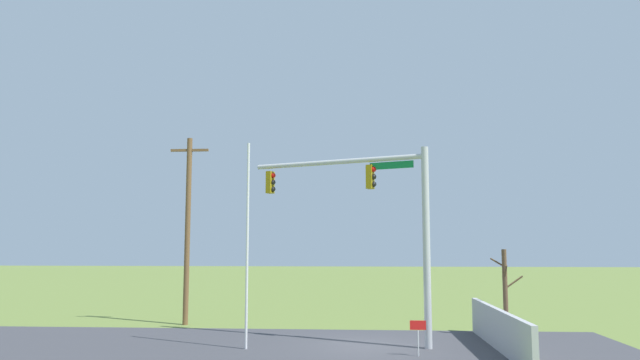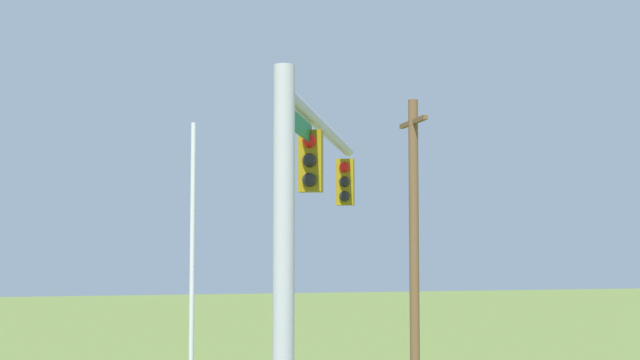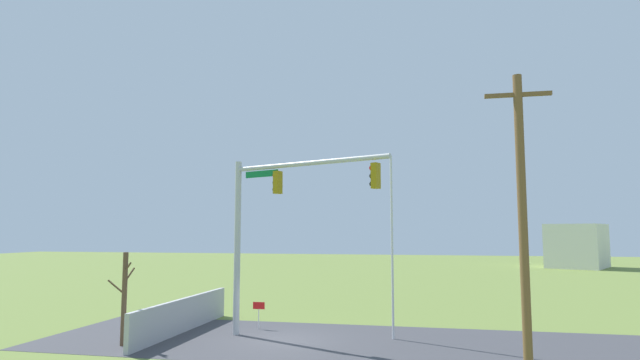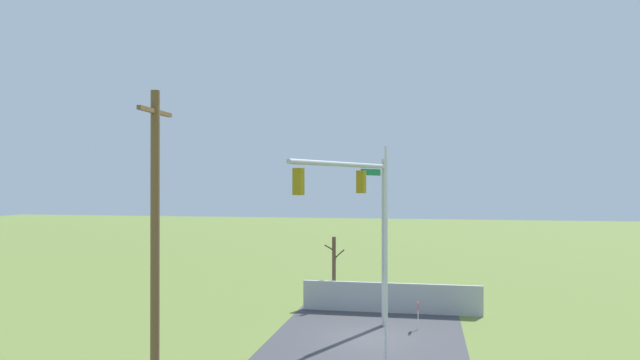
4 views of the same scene
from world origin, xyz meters
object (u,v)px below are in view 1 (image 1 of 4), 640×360
flagpole (247,244)px  bare_tree (505,291)px  utility_pole (188,226)px  signal_mast (378,208)px  open_sign (418,330)px

flagpole → bare_tree: (10.34, 3.45, -1.98)m
utility_pole → bare_tree: size_ratio=2.50×
signal_mast → bare_tree: bearing=22.4°
bare_tree → flagpole: bearing=-161.6°
signal_mast → bare_tree: signal_mast is taller
signal_mast → flagpole: size_ratio=0.98×
open_sign → flagpole: bearing=171.0°
signal_mast → open_sign: signal_mast is taller
utility_pole → flagpole: bearing=-56.1°
utility_pole → open_sign: 13.25m
bare_tree → utility_pole: bearing=169.1°
signal_mast → bare_tree: size_ratio=2.08×
flagpole → utility_pole: (-4.19, 6.25, 0.87)m
bare_tree → open_sign: bare_tree is taller
signal_mast → utility_pole: (-9.17, 5.01, -0.56)m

